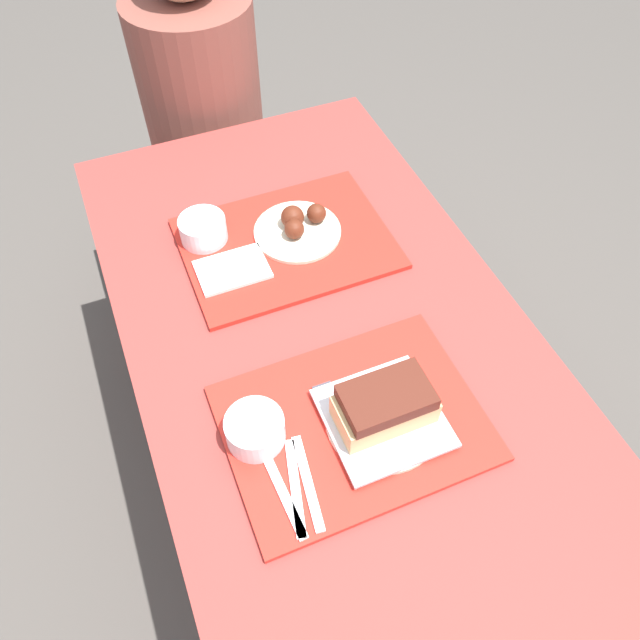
# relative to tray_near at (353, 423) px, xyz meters

# --- Properties ---
(ground_plane) EXTENTS (12.00, 12.00, 0.00)m
(ground_plane) POSITION_rel_tray_near_xyz_m (0.04, 0.19, -0.76)
(ground_plane) COLOR #4C4742
(picnic_table) EXTENTS (0.77, 1.48, 0.75)m
(picnic_table) POSITION_rel_tray_near_xyz_m (0.04, 0.19, -0.11)
(picnic_table) COLOR maroon
(picnic_table) RESTS_ON ground_plane
(picnic_bench_far) EXTENTS (0.73, 0.28, 0.44)m
(picnic_bench_far) POSITION_rel_tray_near_xyz_m (0.04, 1.15, -0.39)
(picnic_bench_far) COLOR maroon
(picnic_bench_far) RESTS_ON ground_plane
(tray_near) EXTENTS (0.45, 0.34, 0.01)m
(tray_near) POSITION_rel_tray_near_xyz_m (0.00, 0.00, 0.00)
(tray_near) COLOR red
(tray_near) RESTS_ON picnic_table
(tray_far) EXTENTS (0.45, 0.34, 0.01)m
(tray_far) POSITION_rel_tray_near_xyz_m (0.05, 0.46, 0.00)
(tray_far) COLOR red
(tray_far) RESTS_ON picnic_table
(bowl_coleslaw_near) EXTENTS (0.10, 0.10, 0.05)m
(bowl_coleslaw_near) POSITION_rel_tray_near_xyz_m (-0.17, 0.04, 0.04)
(bowl_coleslaw_near) COLOR silver
(bowl_coleslaw_near) RESTS_ON tray_near
(brisket_sandwich_plate) EXTENTS (0.20, 0.20, 0.10)m
(brisket_sandwich_plate) POSITION_rel_tray_near_xyz_m (0.05, -0.02, 0.04)
(brisket_sandwich_plate) COLOR beige
(brisket_sandwich_plate) RESTS_ON tray_near
(plastic_fork_near) EXTENTS (0.06, 0.17, 0.00)m
(plastic_fork_near) POSITION_rel_tray_near_xyz_m (-0.14, -0.08, 0.01)
(plastic_fork_near) COLOR white
(plastic_fork_near) RESTS_ON tray_near
(plastic_knife_near) EXTENTS (0.04, 0.17, 0.00)m
(plastic_knife_near) POSITION_rel_tray_near_xyz_m (-0.12, -0.08, 0.01)
(plastic_knife_near) COLOR white
(plastic_knife_near) RESTS_ON tray_near
(plastic_spoon_near) EXTENTS (0.03, 0.17, 0.00)m
(plastic_spoon_near) POSITION_rel_tray_near_xyz_m (-0.16, -0.08, 0.01)
(plastic_spoon_near) COLOR white
(plastic_spoon_near) RESTS_ON tray_near
(condiment_packet) EXTENTS (0.04, 0.03, 0.01)m
(condiment_packet) POSITION_rel_tray_near_xyz_m (-0.02, 0.08, 0.01)
(condiment_packet) COLOR #3F3F47
(condiment_packet) RESTS_ON tray_near
(bowl_coleslaw_far) EXTENTS (0.10, 0.10, 0.05)m
(bowl_coleslaw_far) POSITION_rel_tray_near_xyz_m (-0.12, 0.54, 0.04)
(bowl_coleslaw_far) COLOR silver
(bowl_coleslaw_far) RESTS_ON tray_far
(wings_plate_far) EXTENTS (0.19, 0.19, 0.06)m
(wings_plate_far) POSITION_rel_tray_near_xyz_m (0.08, 0.48, 0.02)
(wings_plate_far) COLOR beige
(wings_plate_far) RESTS_ON tray_far
(napkin_far) EXTENTS (0.15, 0.10, 0.01)m
(napkin_far) POSITION_rel_tray_near_xyz_m (-0.09, 0.42, 0.01)
(napkin_far) COLOR white
(napkin_far) RESTS_ON tray_far
(person_seated_across) EXTENTS (0.34, 0.34, 0.76)m
(person_seated_across) POSITION_rel_tray_near_xyz_m (0.04, 1.15, 0.00)
(person_seated_across) COLOR brown
(person_seated_across) RESTS_ON picnic_bench_far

